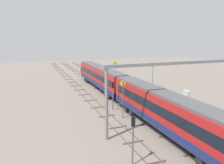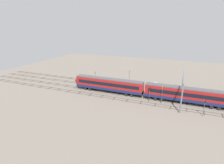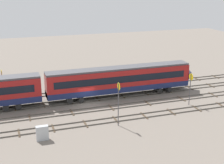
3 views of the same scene
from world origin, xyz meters
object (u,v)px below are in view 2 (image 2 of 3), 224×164
at_px(signal_light_trackside_approach, 205,105).
at_px(relay_cabinet, 155,84).
at_px(train, 184,95).
at_px(signal_light_trackside_departure, 149,92).
at_px(overhead_gantry, 183,80).
at_px(speed_sign_near_foreground, 95,75).
at_px(speed_sign_far_trackside, 129,75).
at_px(speed_sign_mid_trackside, 162,93).

distance_m(signal_light_trackside_approach, relay_cabinet, 23.67).
relative_size(train, signal_light_trackside_approach, 16.27).
bearing_deg(signal_light_trackside_departure, relay_cabinet, -88.55).
distance_m(overhead_gantry, relay_cabinet, 14.38).
distance_m(speed_sign_near_foreground, signal_light_trackside_departure, 25.26).
height_order(overhead_gantry, speed_sign_near_foreground, overhead_gantry).
distance_m(speed_sign_near_foreground, speed_sign_far_trackside, 13.45).
relative_size(speed_sign_near_foreground, speed_sign_far_trackside, 0.85).
relative_size(speed_sign_mid_trackside, speed_sign_far_trackside, 0.92).
bearing_deg(speed_sign_mid_trackside, signal_light_trackside_departure, 1.25).
xyz_separation_m(overhead_gantry, signal_light_trackside_approach, (-5.53, 8.83, -3.35)).
bearing_deg(relay_cabinet, overhead_gantry, 135.07).
height_order(train, overhead_gantry, overhead_gantry).
bearing_deg(relay_cabinet, speed_sign_far_trackside, 5.66).
height_order(overhead_gantry, signal_light_trackside_departure, overhead_gantry).
height_order(train, speed_sign_mid_trackside, speed_sign_mid_trackside).
distance_m(speed_sign_mid_trackside, speed_sign_far_trackside, 19.39).
bearing_deg(speed_sign_near_foreground, signal_light_trackside_departure, 157.28).
relative_size(speed_sign_mid_trackside, signal_light_trackside_approach, 1.17).
bearing_deg(overhead_gantry, signal_light_trackside_departure, 29.05).
xyz_separation_m(speed_sign_mid_trackside, speed_sign_far_trackside, (14.05, -13.35, 0.46)).
xyz_separation_m(signal_light_trackside_approach, signal_light_trackside_departure, (14.58, -3.81, -0.08)).
xyz_separation_m(train, speed_sign_near_foreground, (33.01, -7.09, 0.72)).
height_order(signal_light_trackside_approach, relay_cabinet, signal_light_trackside_approach).
bearing_deg(train, relay_cabinet, -49.40).
xyz_separation_m(train, speed_sign_far_trackside, (20.08, -10.77, 1.19)).
bearing_deg(train, signal_light_trackside_approach, 126.98).
bearing_deg(speed_sign_near_foreground, speed_sign_far_trackside, -164.13).
distance_m(speed_sign_far_trackside, relay_cabinet, 10.47).
relative_size(speed_sign_near_foreground, speed_sign_mid_trackside, 0.92).
bearing_deg(signal_light_trackside_approach, speed_sign_far_trackside, -34.63).
height_order(overhead_gantry, relay_cabinet, overhead_gantry).
bearing_deg(relay_cabinet, speed_sign_mid_trackside, 105.76).
height_order(train, relay_cabinet, train).
distance_m(speed_sign_near_foreground, relay_cabinet, 23.53).
height_order(overhead_gantry, speed_sign_mid_trackside, overhead_gantry).
bearing_deg(overhead_gantry, speed_sign_far_trackside, -23.40).
bearing_deg(signal_light_trackside_approach, signal_light_trackside_departure, -14.62).
xyz_separation_m(train, speed_sign_mid_trackside, (6.03, 2.58, 0.73)).
height_order(signal_light_trackside_approach, signal_light_trackside_departure, signal_light_trackside_approach).
xyz_separation_m(overhead_gantry, speed_sign_mid_trackside, (5.37, 4.95, -2.99)).
relative_size(speed_sign_far_trackside, signal_light_trackside_departure, 1.31).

